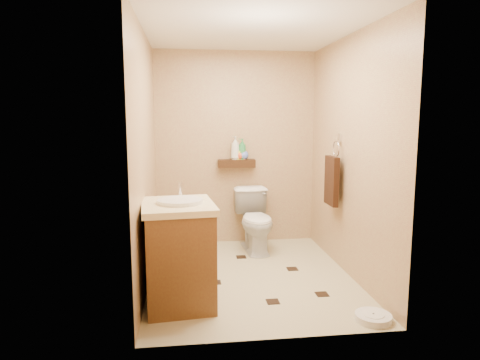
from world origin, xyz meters
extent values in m
plane|color=#C3B78E|center=(0.00, 0.00, 0.00)|extent=(2.50, 2.50, 0.00)
cube|color=tan|center=(0.00, 1.25, 1.20)|extent=(2.00, 0.04, 2.40)
cube|color=tan|center=(0.00, -1.25, 1.20)|extent=(2.00, 0.04, 2.40)
cube|color=tan|center=(-1.00, 0.00, 1.20)|extent=(0.04, 2.50, 2.40)
cube|color=tan|center=(1.00, 0.00, 1.20)|extent=(0.04, 2.50, 2.40)
cube|color=silver|center=(0.00, 0.00, 2.40)|extent=(2.00, 2.50, 0.02)
cube|color=#341F0E|center=(0.00, 1.17, 1.02)|extent=(0.46, 0.14, 0.10)
cube|color=black|center=(-0.36, -0.13, 0.00)|extent=(0.11, 0.11, 0.01)
cube|color=black|center=(0.47, 0.14, 0.00)|extent=(0.11, 0.11, 0.01)
cube|color=black|center=(0.10, -0.63, 0.00)|extent=(0.11, 0.11, 0.01)
cube|color=black|center=(-0.57, 0.55, 0.00)|extent=(0.11, 0.11, 0.01)
cube|color=black|center=(0.58, -0.53, 0.00)|extent=(0.11, 0.11, 0.01)
cube|color=black|center=(-0.02, 0.59, 0.00)|extent=(0.11, 0.11, 0.01)
imported|color=white|center=(0.19, 0.83, 0.37)|extent=(0.46, 0.75, 0.73)
cube|color=brown|center=(-0.70, -0.54, 0.41)|extent=(0.61, 0.73, 0.83)
cube|color=#F4E9B0|center=(-0.70, -0.54, 0.85)|extent=(0.66, 0.77, 0.05)
cylinder|color=white|center=(-0.68, -0.54, 0.88)|extent=(0.38, 0.38, 0.05)
cylinder|color=silver|center=(-0.68, -0.31, 0.95)|extent=(0.03, 0.03, 0.13)
cylinder|color=white|center=(0.82, -1.07, 0.03)|extent=(0.31, 0.31, 0.05)
cylinder|color=white|center=(0.82, -1.07, 0.06)|extent=(0.17, 0.17, 0.01)
cylinder|color=#1B6D67|center=(-0.55, 1.07, 0.07)|extent=(0.12, 0.12, 0.13)
cylinder|color=white|center=(-0.55, 1.07, 0.31)|extent=(0.02, 0.02, 0.38)
sphere|color=white|center=(-0.55, 1.07, 0.49)|extent=(0.09, 0.09, 0.09)
cube|color=silver|center=(0.98, 0.25, 1.38)|extent=(0.03, 0.06, 0.08)
torus|color=silver|center=(0.95, 0.25, 1.26)|extent=(0.02, 0.19, 0.19)
cube|color=black|center=(0.91, 0.25, 0.92)|extent=(0.06, 0.30, 0.52)
cylinder|color=white|center=(-0.94, 0.65, 0.60)|extent=(0.11, 0.11, 0.11)
cylinder|color=silver|center=(-0.98, 0.65, 0.66)|extent=(0.04, 0.02, 0.02)
imported|color=silver|center=(-0.02, 1.17, 1.21)|extent=(0.16, 0.16, 0.29)
imported|color=yellow|center=(0.02, 1.17, 1.15)|extent=(0.08, 0.08, 0.16)
imported|color=#EA4E1B|center=(0.04, 1.17, 1.14)|extent=(0.15, 0.15, 0.14)
imported|color=#2D8947|center=(0.07, 1.17, 1.20)|extent=(0.10, 0.10, 0.26)
imported|color=#DC7549|center=(0.09, 1.17, 1.14)|extent=(0.09, 0.09, 0.15)
imported|color=#5776DB|center=(0.09, 1.17, 1.15)|extent=(0.15, 0.15, 0.16)
camera|label=1|loc=(-0.62, -4.09, 1.59)|focal=32.00mm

